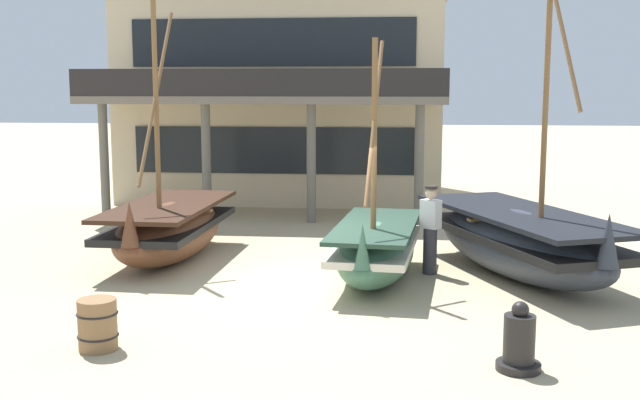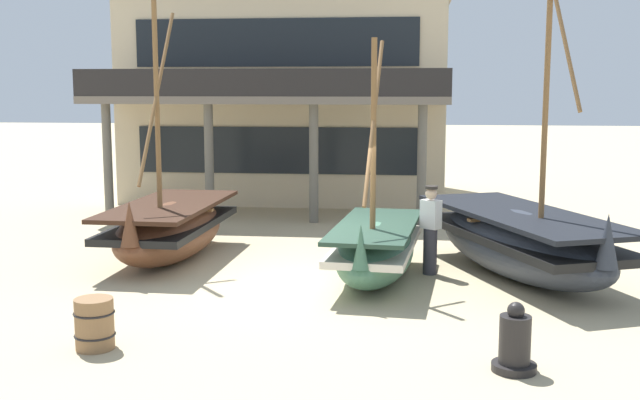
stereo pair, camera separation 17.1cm
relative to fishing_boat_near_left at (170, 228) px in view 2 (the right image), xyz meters
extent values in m
plane|color=tan|center=(3.19, -1.77, -0.65)|extent=(120.00, 120.00, 0.00)
ellipsoid|color=brown|center=(0.00, 0.02, -0.07)|extent=(1.85, 4.41, 1.17)
cube|color=black|center=(0.00, 0.02, 0.08)|extent=(1.86, 4.23, 0.14)
cube|color=#351E13|center=(0.00, 0.02, 0.47)|extent=(1.90, 4.32, 0.08)
cone|color=brown|center=(-0.06, -2.07, 0.46)|extent=(0.35, 0.35, 0.82)
cylinder|color=brown|center=(-0.02, -0.52, 2.36)|extent=(0.10, 0.10, 4.38)
cylinder|color=brown|center=(-0.02, -0.52, 2.71)|extent=(0.14, 2.18, 3.32)
cube|color=brown|center=(0.01, 0.35, 0.34)|extent=(1.64, 0.21, 0.06)
ellipsoid|color=#2D333D|center=(6.94, -0.66, -0.04)|extent=(3.70, 5.58, 1.23)
cube|color=black|center=(6.94, -0.66, 0.12)|extent=(3.64, 5.39, 0.15)
cube|color=black|center=(6.94, -0.66, 0.53)|extent=(3.72, 5.50, 0.09)
cone|color=#2D333D|center=(7.91, -3.00, 0.52)|extent=(0.48, 0.48, 0.86)
cylinder|color=brown|center=(7.19, -1.27, 3.25)|extent=(0.10, 0.10, 6.08)
cube|color=brown|center=(6.79, -0.29, 0.39)|extent=(1.66, 0.81, 0.06)
ellipsoid|color=#427056|center=(4.28, -1.26, -0.12)|extent=(1.68, 3.89, 1.05)
cube|color=silver|center=(4.28, -1.26, 0.01)|extent=(1.68, 3.74, 0.13)
cube|color=#243D2F|center=(4.28, -1.26, 0.36)|extent=(1.72, 3.82, 0.07)
cone|color=#427056|center=(4.11, -3.07, 0.35)|extent=(0.29, 0.29, 0.74)
cylinder|color=brown|center=(4.24, -1.73, 1.89)|extent=(0.10, 0.10, 3.61)
cylinder|color=brown|center=(4.24, -1.73, 2.31)|extent=(0.26, 2.09, 2.79)
cube|color=brown|center=(4.30, -0.98, 0.25)|extent=(1.28, 0.28, 0.06)
cylinder|color=#33333D|center=(5.28, -0.67, -0.21)|extent=(0.26, 0.26, 0.88)
cube|color=silver|center=(5.28, -0.67, 0.50)|extent=(0.42, 0.39, 0.54)
sphere|color=beige|center=(5.28, -0.67, 0.89)|extent=(0.22, 0.22, 0.22)
cylinder|color=#2D2823|center=(5.28, -0.67, 1.01)|extent=(0.24, 0.24, 0.05)
cylinder|color=black|center=(6.20, -5.64, -0.60)|extent=(0.56, 0.56, 0.10)
cylinder|color=black|center=(6.20, -5.64, -0.24)|extent=(0.39, 0.39, 0.61)
sphere|color=black|center=(6.20, -5.64, 0.13)|extent=(0.22, 0.22, 0.22)
cylinder|color=olive|center=(0.67, -5.44, -0.30)|extent=(0.52, 0.52, 0.70)
torus|color=black|center=(0.67, -5.44, -0.14)|extent=(0.56, 0.56, 0.03)
torus|color=black|center=(0.67, -5.44, -0.45)|extent=(0.56, 0.56, 0.03)
cube|color=beige|center=(1.01, 9.82, 2.43)|extent=(9.74, 5.63, 6.16)
cube|color=black|center=(1.01, 6.98, 1.04)|extent=(8.18, 0.06, 1.35)
cube|color=black|center=(1.01, 6.98, 4.12)|extent=(8.18, 0.06, 1.35)
cube|color=#70665B|center=(1.01, 5.64, 2.53)|extent=(9.74, 2.75, 0.20)
cylinder|color=#666056|center=(-3.16, 4.67, 0.89)|extent=(0.24, 0.24, 3.08)
cylinder|color=#666056|center=(-0.38, 4.67, 0.89)|extent=(0.24, 0.24, 3.08)
cylinder|color=#666056|center=(2.40, 4.67, 0.89)|extent=(0.24, 0.24, 3.08)
cylinder|color=#666056|center=(5.18, 4.67, 0.89)|extent=(0.24, 0.24, 3.08)
cube|color=black|center=(1.01, 4.32, 2.98)|extent=(9.74, 0.08, 0.70)
camera|label=1|loc=(4.68, -15.07, 2.86)|focal=43.20mm
camera|label=2|loc=(4.85, -15.05, 2.86)|focal=43.20mm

